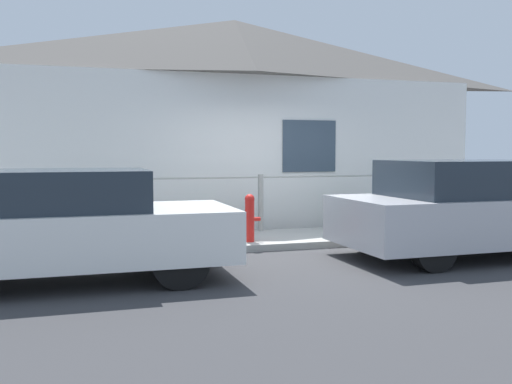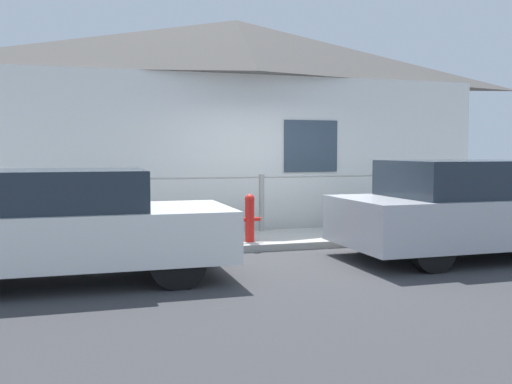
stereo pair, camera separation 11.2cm
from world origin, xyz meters
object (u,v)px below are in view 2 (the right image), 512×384
fire_hydrant (250,217)px  potted_plant_near_hydrant (222,217)px  car_left (62,225)px  potted_plant_corner (360,212)px  car_right (476,209)px  potted_plant_by_fence (124,223)px

fire_hydrant → potted_plant_near_hydrant: (-0.25, 0.88, -0.10)m
car_left → potted_plant_corner: car_left is taller
fire_hydrant → potted_plant_near_hydrant: fire_hydrant is taller
fire_hydrant → car_right: bearing=-28.1°
potted_plant_near_hydrant → potted_plant_corner: (2.53, -0.18, 0.04)m
potted_plant_near_hydrant → car_left: bearing=-135.3°
car_left → car_right: bearing=-0.1°
car_right → fire_hydrant: size_ratio=5.51×
car_right → potted_plant_near_hydrant: (-3.22, 2.47, -0.29)m
fire_hydrant → potted_plant_by_fence: fire_hydrant is taller
car_left → fire_hydrant: bearing=30.0°
fire_hydrant → potted_plant_by_fence: bearing=162.9°
car_left → car_right: car_right is taller
car_right → potted_plant_corner: bearing=106.1°
potted_plant_by_fence → fire_hydrant: bearing=-17.1°
potted_plant_by_fence → car_right: bearing=-24.0°
fire_hydrant → potted_plant_corner: size_ratio=1.18×
car_left → potted_plant_near_hydrant: size_ratio=7.39×
fire_hydrant → car_left: bearing=-149.9°
potted_plant_near_hydrant → potted_plant_corner: size_ratio=0.82×
potted_plant_corner → car_left: bearing=-155.5°
car_left → fire_hydrant: 3.17m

